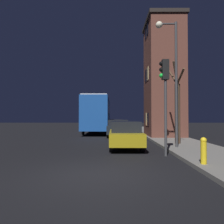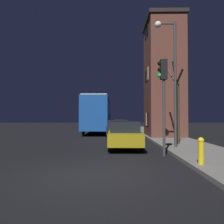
{
  "view_description": "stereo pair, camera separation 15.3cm",
  "coord_description": "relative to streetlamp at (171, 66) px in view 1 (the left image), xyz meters",
  "views": [
    {
      "loc": [
        0.5,
        -6.66,
        1.74
      ],
      "look_at": [
        0.36,
        13.34,
        2.2
      ],
      "focal_mm": 35.0,
      "sensor_mm": 36.0,
      "label": 1
    },
    {
      "loc": [
        0.65,
        -6.66,
        1.74
      ],
      "look_at": [
        0.36,
        13.34,
        2.2
      ],
      "focal_mm": 35.0,
      "sensor_mm": 36.0,
      "label": 2
    }
  ],
  "objects": [
    {
      "name": "traffic_light",
      "position": [
        -0.81,
        -1.89,
        -1.36
      ],
      "size": [
        0.43,
        0.24,
        4.31
      ],
      "color": "#38383A",
      "rests_on": "ground"
    },
    {
      "name": "car_mid_lane",
      "position": [
        -2.72,
        7.74,
        -3.66
      ],
      "size": [
        1.88,
        4.25,
        1.5
      ],
      "color": "black",
      "rests_on": "ground"
    },
    {
      "name": "fire_hydrant",
      "position": [
        -0.04,
        -4.17,
        -3.83
      ],
      "size": [
        0.21,
        0.21,
        0.91
      ],
      "color": "gold",
      "rests_on": "sidewalk"
    },
    {
      "name": "bus",
      "position": [
        -4.87,
        13.28,
        -2.18
      ],
      "size": [
        2.52,
        11.9,
        3.83
      ],
      "color": "#194793",
      "rests_on": "ground"
    },
    {
      "name": "brick_building",
      "position": [
        1.23,
        7.25,
        0.72
      ],
      "size": [
        3.08,
        4.44,
        10.02
      ],
      "color": "brown",
      "rests_on": "sidewalk"
    },
    {
      "name": "ground_plane",
      "position": [
        -3.6,
        -4.96,
        -4.45
      ],
      "size": [
        120.0,
        120.0,
        0.0
      ],
      "primitive_type": "plane",
      "color": "black"
    },
    {
      "name": "car_near_lane",
      "position": [
        -2.45,
        0.61,
        -3.67
      ],
      "size": [
        1.73,
        4.48,
        1.5
      ],
      "color": "olive",
      "rests_on": "ground"
    },
    {
      "name": "bare_tree",
      "position": [
        0.76,
        1.6,
        -2.16
      ],
      "size": [
        0.62,
        2.34,
        4.87
      ],
      "color": "#473323",
      "rests_on": "sidewalk"
    },
    {
      "name": "streetlamp",
      "position": [
        0.0,
        0.0,
        0.0
      ],
      "size": [
        1.15,
        0.36,
        6.74
      ],
      "color": "#38383A",
      "rests_on": "sidewalk"
    },
    {
      "name": "car_far_lane",
      "position": [
        -2.76,
        17.02,
        -3.67
      ],
      "size": [
        1.71,
        4.58,
        1.45
      ],
      "color": "#B21E19",
      "rests_on": "ground"
    }
  ]
}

